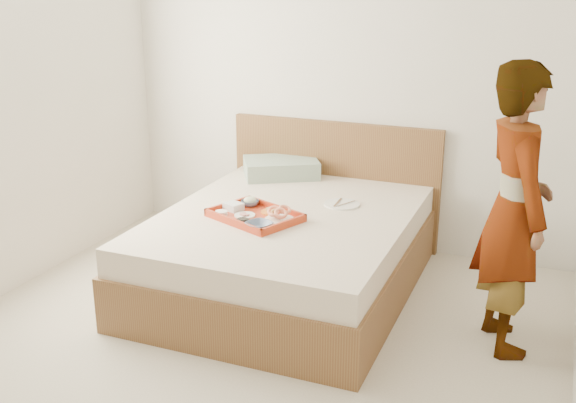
{
  "coord_description": "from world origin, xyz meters",
  "views": [
    {
      "loc": [
        1.54,
        -2.9,
        2.02
      ],
      "look_at": [
        -0.01,
        0.9,
        0.65
      ],
      "focal_mm": 42.82,
      "sensor_mm": 36.0,
      "label": 1
    }
  ],
  "objects_px": {
    "bed": "(287,251)",
    "dinner_plate": "(342,204)",
    "tray": "(255,215)",
    "person": "(514,210)"
  },
  "relations": [
    {
      "from": "bed",
      "to": "dinner_plate",
      "type": "distance_m",
      "value": 0.49
    },
    {
      "from": "tray",
      "to": "person",
      "type": "bearing_deg",
      "value": 21.46
    },
    {
      "from": "tray",
      "to": "dinner_plate",
      "type": "xyz_separation_m",
      "value": [
        0.43,
        0.47,
        -0.02
      ]
    },
    {
      "from": "person",
      "to": "dinner_plate",
      "type": "bearing_deg",
      "value": 42.49
    },
    {
      "from": "tray",
      "to": "dinner_plate",
      "type": "relative_size",
      "value": 2.26
    },
    {
      "from": "bed",
      "to": "person",
      "type": "bearing_deg",
      "value": -8.2
    },
    {
      "from": "bed",
      "to": "person",
      "type": "distance_m",
      "value": 1.53
    },
    {
      "from": "dinner_plate",
      "to": "tray",
      "type": "bearing_deg",
      "value": -132.61
    },
    {
      "from": "bed",
      "to": "person",
      "type": "height_order",
      "value": "person"
    },
    {
      "from": "dinner_plate",
      "to": "person",
      "type": "xyz_separation_m",
      "value": [
        1.13,
        -0.5,
        0.27
      ]
    }
  ]
}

